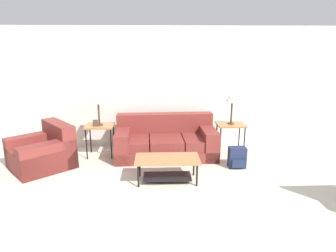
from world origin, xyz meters
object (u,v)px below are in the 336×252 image
at_px(coffee_table, 167,164).
at_px(backpack, 237,158).
at_px(armchair, 43,152).
at_px(couch, 166,142).
at_px(side_table_right, 231,127).
at_px(side_table_left, 100,129).
at_px(table_lamp_right, 232,98).
at_px(table_lamp_left, 98,99).

distance_m(coffee_table, backpack, 1.43).
bearing_deg(armchair, coffee_table, -17.11).
relative_size(armchair, coffee_table, 1.31).
height_order(couch, backpack, couch).
bearing_deg(side_table_right, backpack, -92.67).
bearing_deg(coffee_table, side_table_right, 42.87).
bearing_deg(couch, armchair, -167.52).
distance_m(coffee_table, side_table_left, 1.84).
xyz_separation_m(side_table_right, backpack, (-0.03, -0.72, -0.39)).
height_order(couch, side_table_left, couch).
bearing_deg(table_lamp_right, backpack, -92.67).
relative_size(side_table_left, backpack, 1.66).
bearing_deg(backpack, couch, 152.59).
distance_m(couch, table_lamp_right, 1.61).
xyz_separation_m(couch, armchair, (-2.29, -0.51, -0.01)).
distance_m(table_lamp_right, backpack, 1.24).
distance_m(couch, backpack, 1.47).
xyz_separation_m(coffee_table, side_table_left, (-1.32, 1.26, 0.27)).
bearing_deg(side_table_left, couch, -1.98).
distance_m(armchair, table_lamp_right, 3.79).
xyz_separation_m(coffee_table, table_lamp_right, (1.35, 1.26, 0.89)).
relative_size(couch, side_table_right, 3.15).
bearing_deg(armchair, table_lamp_right, 8.67).
bearing_deg(armchair, backpack, -2.69).
bearing_deg(table_lamp_right, side_table_right, 63.43).
distance_m(coffee_table, side_table_right, 1.87).
distance_m(couch, side_table_right, 1.37).
xyz_separation_m(armchair, side_table_right, (3.63, 0.55, 0.29)).
xyz_separation_m(side_table_left, side_table_right, (2.67, 0.00, 0.00)).
bearing_deg(table_lamp_right, coffee_table, -137.13).
distance_m(table_lamp_left, backpack, 2.91).
distance_m(couch, coffee_table, 1.21).
height_order(armchair, table_lamp_right, table_lamp_right).
bearing_deg(coffee_table, table_lamp_left, 136.43).
height_order(table_lamp_left, table_lamp_right, same).
bearing_deg(table_lamp_left, couch, -1.98).
xyz_separation_m(couch, table_lamp_left, (-1.34, 0.05, 0.90)).
height_order(couch, coffee_table, couch).
bearing_deg(side_table_right, table_lamp_left, -180.00).
height_order(coffee_table, table_lamp_left, table_lamp_left).
height_order(side_table_right, backpack, side_table_right).
xyz_separation_m(couch, coffee_table, (-0.01, -1.21, 0.01)).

